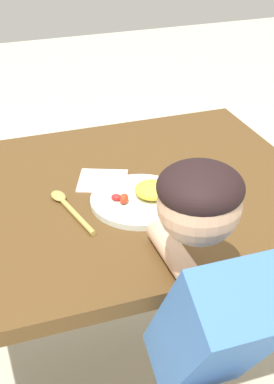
# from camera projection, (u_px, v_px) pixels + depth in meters

# --- Properties ---
(ground_plane) EXTENTS (8.00, 8.00, 0.00)m
(ground_plane) POSITION_uv_depth(u_px,v_px,m) (122.00, 382.00, 1.90)
(ground_plane) COLOR beige
(dining_table) EXTENTS (1.06, 0.84, 0.72)m
(dining_table) POSITION_uv_depth(u_px,v_px,m) (119.00, 221.00, 1.58)
(dining_table) COLOR brown
(dining_table) RESTS_ON ground_plane
(plate) EXTENTS (0.25, 0.25, 0.05)m
(plate) POSITION_uv_depth(u_px,v_px,m) (142.00, 198.00, 1.48)
(plate) COLOR silver
(plate) RESTS_ON dining_table
(fork) EXTENTS (0.03, 0.21, 0.01)m
(fork) POSITION_uv_depth(u_px,v_px,m) (197.00, 188.00, 1.54)
(fork) COLOR silver
(fork) RESTS_ON dining_table
(spoon) EXTENTS (0.07, 0.22, 0.02)m
(spoon) POSITION_uv_depth(u_px,v_px,m) (68.00, 206.00, 1.46)
(spoon) COLOR tan
(spoon) RESTS_ON dining_table
(napkin) EXTENTS (0.17, 0.17, 0.00)m
(napkin) POSITION_uv_depth(u_px,v_px,m) (103.00, 181.00, 1.58)
(napkin) COLOR white
(napkin) RESTS_ON dining_table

